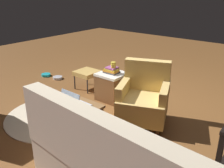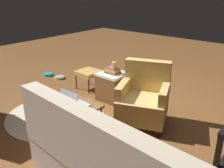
# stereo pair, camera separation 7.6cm
# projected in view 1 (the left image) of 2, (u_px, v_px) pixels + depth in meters

# --- Properties ---
(ground) EXTENTS (12.00, 12.00, 0.00)m
(ground) POSITION_uv_depth(u_px,v_px,m) (130.00, 107.00, 4.09)
(ground) COLOR brown
(armchair) EXTENTS (0.87, 0.88, 0.87)m
(armchair) POSITION_uv_depth(u_px,v_px,m) (144.00, 98.00, 3.55)
(armchair) COLOR tan
(armchair) RESTS_ON ground
(laptop_desk) EXTENTS (0.56, 0.44, 0.48)m
(laptop_desk) POSITION_uv_depth(u_px,v_px,m) (77.00, 109.00, 3.10)
(laptop_desk) COLOR olive
(laptop_desk) RESTS_ON ground
(laptop) EXTENTS (0.33, 0.26, 0.21)m
(laptop) POSITION_uv_depth(u_px,v_px,m) (74.00, 103.00, 3.03)
(laptop) COLOR silver
(laptop) RESTS_ON laptop_desk
(wicker_hamper) EXTENTS (0.45, 0.45, 0.48)m
(wicker_hamper) POSITION_uv_depth(u_px,v_px,m) (112.00, 86.00, 4.31)
(wicker_hamper) COLOR brown
(wicker_hamper) RESTS_ON ground
(book_stack_hamper) EXTENTS (0.25, 0.19, 0.11)m
(book_stack_hamper) POSITION_uv_depth(u_px,v_px,m) (111.00, 70.00, 4.21)
(book_stack_hamper) COLOR #595960
(book_stack_hamper) RESTS_ON wicker_hamper
(yellow_mug) EXTENTS (0.08, 0.08, 0.10)m
(yellow_mug) POSITION_uv_depth(u_px,v_px,m) (113.00, 65.00, 4.14)
(yellow_mug) COLOR yellow
(yellow_mug) RESTS_ON book_stack_hamper
(tv_remote) EXTENTS (0.06, 0.16, 0.02)m
(tv_remote) POSITION_uv_depth(u_px,v_px,m) (110.00, 70.00, 4.34)
(tv_remote) COLOR #262628
(tv_remote) RESTS_ON wicker_hamper
(ottoman) EXTENTS (0.40, 0.40, 0.36)m
(ottoman) POSITION_uv_depth(u_px,v_px,m) (87.00, 73.00, 4.73)
(ottoman) COLOR tan
(ottoman) RESTS_ON ground
(circular_rug) EXTENTS (1.49, 1.49, 0.01)m
(circular_rug) POSITION_uv_depth(u_px,v_px,m) (55.00, 116.00, 3.81)
(circular_rug) COLOR beige
(circular_rug) RESTS_ON ground
(pet_bowl_steel) EXTENTS (0.20, 0.20, 0.05)m
(pet_bowl_steel) POSITION_uv_depth(u_px,v_px,m) (58.00, 78.00, 5.34)
(pet_bowl_steel) COLOR silver
(pet_bowl_steel) RESTS_ON ground
(pet_bowl_teal) EXTENTS (0.20, 0.20, 0.05)m
(pet_bowl_teal) POSITION_uv_depth(u_px,v_px,m) (46.00, 75.00, 5.51)
(pet_bowl_teal) COLOR teal
(pet_bowl_teal) RESTS_ON ground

